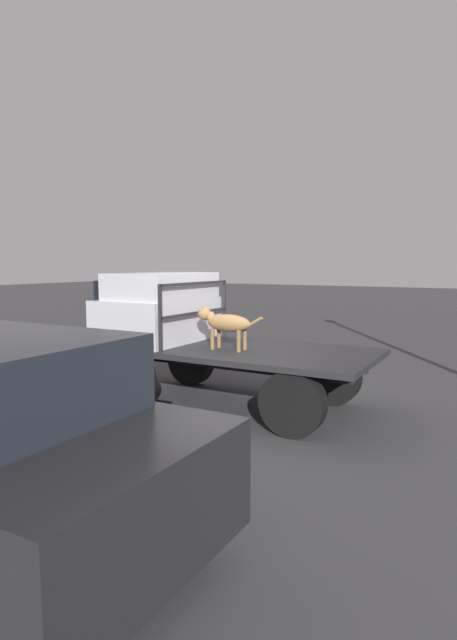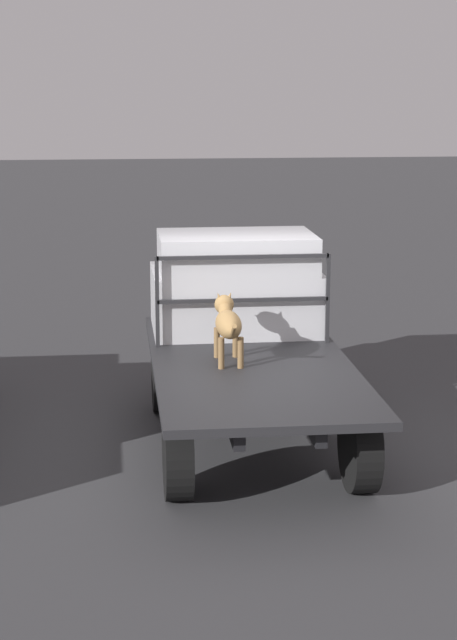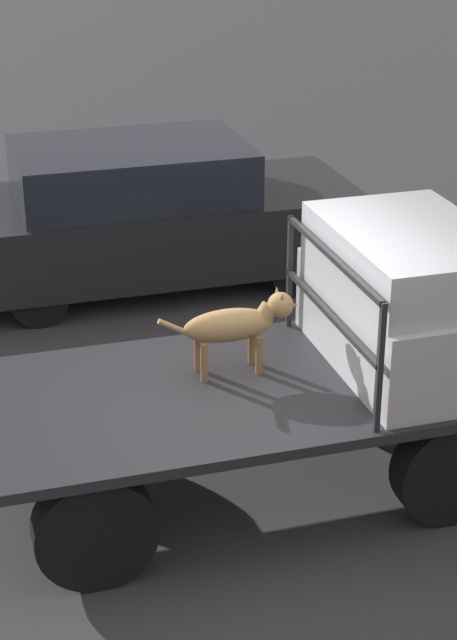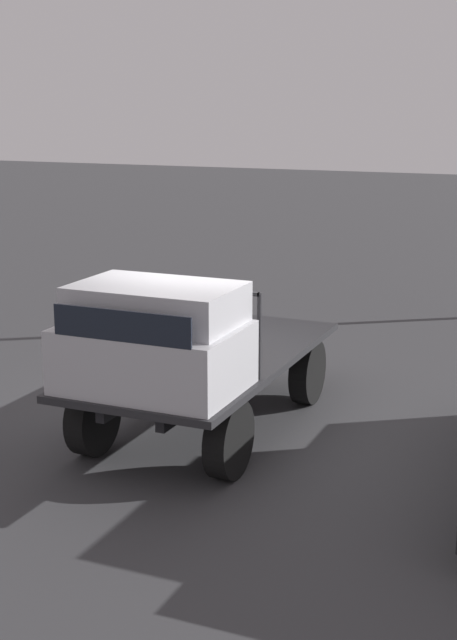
% 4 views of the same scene
% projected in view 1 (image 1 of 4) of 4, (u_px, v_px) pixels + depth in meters
% --- Properties ---
extents(ground_plane, '(80.00, 80.00, 0.00)m').
position_uv_depth(ground_plane, '(233.00, 405.00, 7.50)').
color(ground_plane, '#38383A').
extents(flatbed_truck, '(4.16, 1.95, 0.89)m').
position_uv_depth(flatbed_truck, '(233.00, 364.00, 7.43)').
color(flatbed_truck, black).
rests_on(flatbed_truck, ground).
extents(truck_cab, '(1.31, 1.83, 1.09)m').
position_uv_depth(truck_cab, '(159.00, 309.00, 8.00)').
color(truck_cab, '#B7B7BC').
rests_on(truck_cab, flatbed_truck).
extents(truck_headboard, '(0.04, 1.83, 0.95)m').
position_uv_depth(truck_headboard, '(195.00, 303.00, 7.65)').
color(truck_headboard, '#232326').
rests_on(truck_headboard, flatbed_truck).
extents(dog, '(1.08, 0.25, 0.64)m').
position_uv_depth(dog, '(224.00, 323.00, 7.17)').
color(dog, brown).
rests_on(dog, flatbed_truck).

